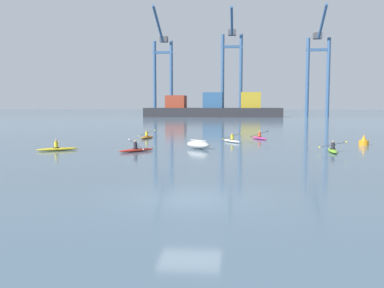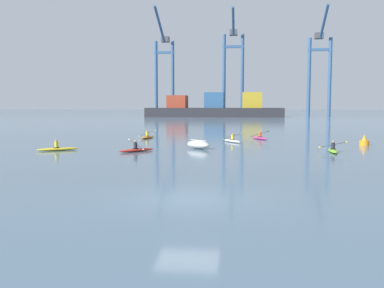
% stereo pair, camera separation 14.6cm
% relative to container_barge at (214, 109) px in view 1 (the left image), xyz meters
% --- Properties ---
extents(ground_plane, '(800.00, 800.00, 0.00)m').
position_rel_container_barge_xyz_m(ground_plane, '(6.55, -128.27, -2.77)').
color(ground_plane, slate).
extents(container_barge, '(45.66, 11.34, 8.17)m').
position_rel_container_barge_xyz_m(container_barge, '(0.00, 0.00, 0.00)').
color(container_barge, '#28282D').
rests_on(container_barge, ground).
extents(gantry_crane_west, '(7.41, 21.52, 36.57)m').
position_rel_container_barge_xyz_m(gantry_crane_west, '(-19.55, 11.72, 15.84)').
color(gantry_crane_west, '#335684').
rests_on(gantry_crane_west, ground).
extents(gantry_crane_west_mid, '(7.80, 17.01, 36.56)m').
position_rel_container_barge_xyz_m(gantry_crane_west_mid, '(5.72, 12.22, 16.34)').
color(gantry_crane_west_mid, '#335684').
rests_on(gantry_crane_west_mid, ground).
extents(gantry_crane_east_mid, '(8.08, 16.16, 35.34)m').
position_rel_container_barge_xyz_m(gantry_crane_east_mid, '(35.06, 5.88, 15.00)').
color(gantry_crane_east_mid, '#335684').
rests_on(gantry_crane_east_mid, ground).
extents(capsized_dinghy, '(2.68, 2.53, 0.76)m').
position_rel_container_barge_xyz_m(capsized_dinghy, '(4.95, -107.89, -2.42)').
color(capsized_dinghy, beige).
rests_on(capsized_dinghy, ground).
extents(channel_buoy, '(0.90, 0.90, 1.00)m').
position_rel_container_barge_xyz_m(channel_buoy, '(20.29, -102.88, -2.41)').
color(channel_buoy, orange).
rests_on(channel_buoy, ground).
extents(kayak_white, '(2.14, 3.28, 0.95)m').
position_rel_container_barge_xyz_m(kayak_white, '(7.75, -100.87, -2.60)').
color(kayak_white, silver).
rests_on(kayak_white, ground).
extents(kayak_lime, '(2.25, 3.44, 0.95)m').
position_rel_container_barge_xyz_m(kayak_lime, '(16.03, -109.49, -2.60)').
color(kayak_lime, '#7ABC2D').
rests_on(kayak_lime, ground).
extents(kayak_orange, '(2.15, 3.45, 1.04)m').
position_rel_container_barge_xyz_m(kayak_orange, '(-2.00, -96.82, -2.60)').
color(kayak_orange, orange).
rests_on(kayak_orange, ground).
extents(kayak_yellow, '(3.19, 2.33, 0.95)m').
position_rel_container_barge_xyz_m(kayak_yellow, '(-6.56, -110.87, -2.60)').
color(kayak_yellow, yellow).
rests_on(kayak_yellow, ground).
extents(kayak_magenta, '(2.05, 3.34, 0.95)m').
position_rel_container_barge_xyz_m(kayak_magenta, '(10.75, -96.58, -2.60)').
color(kayak_magenta, '#C13384').
rests_on(kayak_magenta, ground).
extents(kayak_red, '(2.70, 2.95, 1.02)m').
position_rel_container_barge_xyz_m(kayak_red, '(0.18, -110.93, -2.60)').
color(kayak_red, red).
rests_on(kayak_red, ground).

